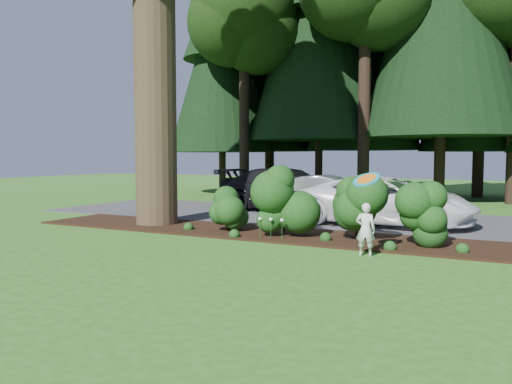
{
  "coord_description": "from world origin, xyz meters",
  "views": [
    {
      "loc": [
        4.91,
        -8.64,
        2.05
      ],
      "look_at": [
        0.02,
        0.96,
        1.3
      ],
      "focal_mm": 35.0,
      "sensor_mm": 36.0,
      "label": 1
    }
  ],
  "objects": [
    {
      "name": "car_white_suv",
      "position": [
        1.62,
        6.27,
        0.76
      ],
      "size": [
        5.33,
        2.62,
        1.46
      ],
      "primitive_type": "imported",
      "rotation": [
        0.0,
        0.0,
        1.53
      ],
      "color": "white",
      "rests_on": "driveway"
    },
    {
      "name": "car_dark_suv",
      "position": [
        -2.42,
        8.48,
        0.84
      ],
      "size": [
        5.65,
        2.48,
        1.61
      ],
      "primitive_type": "imported",
      "rotation": [
        0.0,
        0.0,
        1.53
      ],
      "color": "black",
      "rests_on": "driveway"
    },
    {
      "name": "lily_cluster",
      "position": [
        -0.3,
        2.4,
        0.5
      ],
      "size": [
        0.69,
        0.09,
        0.57
      ],
      "color": "#173A12",
      "rests_on": "ground"
    },
    {
      "name": "shrub_row",
      "position": [
        0.77,
        3.14,
        0.81
      ],
      "size": [
        6.53,
        1.6,
        1.61
      ],
      "color": "#173A12",
      "rests_on": "ground"
    },
    {
      "name": "ground",
      "position": [
        0.0,
        0.0,
        0.0
      ],
      "size": [
        80.0,
        80.0,
        0.0
      ],
      "primitive_type": "plane",
      "color": "#2F5518",
      "rests_on": "ground"
    },
    {
      "name": "tree_wall",
      "position": [
        0.25,
        16.38,
        9.5
      ],
      "size": [
        25.66,
        12.15,
        17.09
      ],
      "color": "black",
      "rests_on": "ground"
    },
    {
      "name": "frisbee",
      "position": [
        2.33,
        1.34,
        1.6
      ],
      "size": [
        0.6,
        0.51,
        0.38
      ],
      "color": "teal",
      "rests_on": "ground"
    },
    {
      "name": "mulch_bed",
      "position": [
        0.0,
        3.25,
        0.03
      ],
      "size": [
        16.0,
        2.5,
        0.05
      ],
      "primitive_type": "cube",
      "color": "black",
      "rests_on": "ground"
    },
    {
      "name": "child",
      "position": [
        2.28,
        1.52,
        0.56
      ],
      "size": [
        0.43,
        0.3,
        1.11
      ],
      "primitive_type": "imported",
      "rotation": [
        0.0,
        0.0,
        3.24
      ],
      "color": "silver",
      "rests_on": "ground"
    },
    {
      "name": "car_silver_wagon",
      "position": [
        -0.66,
        8.0,
        0.72
      ],
      "size": [
        4.29,
        1.71,
        1.39
      ],
      "primitive_type": "imported",
      "rotation": [
        0.0,
        0.0,
        1.63
      ],
      "color": "silver",
      "rests_on": "driveway"
    },
    {
      "name": "driveway",
      "position": [
        0.0,
        7.5,
        0.01
      ],
      "size": [
        22.0,
        6.0,
        0.03
      ],
      "primitive_type": "cube",
      "color": "#38383A",
      "rests_on": "ground"
    }
  ]
}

